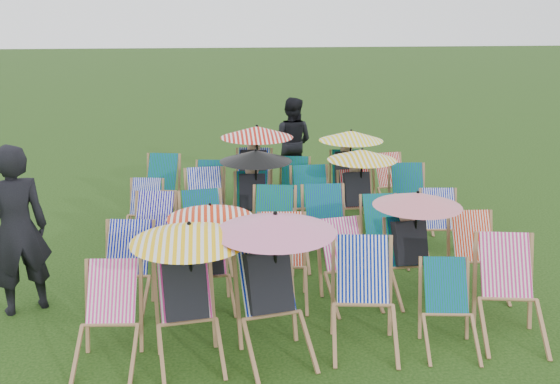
{
  "coord_description": "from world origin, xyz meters",
  "views": [
    {
      "loc": [
        -1.05,
        -7.72,
        3.29
      ],
      "look_at": [
        -0.15,
        0.38,
        0.9
      ],
      "focal_mm": 40.0,
      "sensor_mm": 36.0,
      "label": 1
    }
  ],
  "objects": [
    {
      "name": "ground",
      "position": [
        0.0,
        0.0,
        0.0
      ],
      "size": [
        100.0,
        100.0,
        0.0
      ],
      "primitive_type": "plane",
      "color": "black",
      "rests_on": "ground"
    },
    {
      "name": "deckchair_0",
      "position": [
        -2.09,
        -2.22,
        0.46
      ],
      "size": [
        0.67,
        0.89,
        0.91
      ],
      "rotation": [
        0.0,
        0.0,
        -0.08
      ],
      "color": "#9B6F48",
      "rests_on": "ground"
    },
    {
      "name": "deckchair_1",
      "position": [
        -1.32,
        -2.21,
        0.71
      ],
      "size": [
        1.13,
        1.22,
        1.35
      ],
      "rotation": [
        0.0,
        0.0,
        0.14
      ],
      "color": "#9B6F48",
      "rests_on": "ground"
    },
    {
      "name": "deckchair_2",
      "position": [
        -0.49,
        -2.2,
        0.74
      ],
      "size": [
        1.19,
        1.29,
        1.41
      ],
      "rotation": [
        0.0,
        0.0,
        0.19
      ],
      "color": "#9B6F48",
      "rests_on": "ground"
    },
    {
      "name": "deckchair_3",
      "position": [
        0.42,
        -2.17,
        0.51
      ],
      "size": [
        0.81,
        1.03,
        1.02
      ],
      "rotation": [
        0.0,
        0.0,
        -0.15
      ],
      "color": "#9B6F48",
      "rests_on": "ground"
    },
    {
      "name": "deckchair_4",
      "position": [
        1.26,
        -2.31,
        0.42
      ],
      "size": [
        0.65,
        0.83,
        0.83
      ],
      "rotation": [
        0.0,
        0.0,
        -0.13
      ],
      "color": "#9B6F48",
      "rests_on": "ground"
    },
    {
      "name": "deckchair_5",
      "position": [
        1.95,
        -2.19,
        0.5
      ],
      "size": [
        0.82,
        1.02,
        1.0
      ],
      "rotation": [
        0.0,
        0.0,
        -0.18
      ],
      "color": "#9B6F48",
      "rests_on": "ground"
    },
    {
      "name": "deckchair_6",
      "position": [
        -2.09,
        -1.08,
        0.47
      ],
      "size": [
        0.74,
        0.94,
        0.93
      ],
      "rotation": [
        0.0,
        0.0,
        -0.15
      ],
      "color": "#9B6F48",
      "rests_on": "ground"
    },
    {
      "name": "deckchair_7",
      "position": [
        -1.12,
        -1.06,
        0.62
      ],
      "size": [
        0.99,
        1.06,
        1.17
      ],
      "rotation": [
        0.0,
        0.0,
        0.12
      ],
      "color": "#9B6F48",
      "rests_on": "ground"
    },
    {
      "name": "deckchair_8",
      "position": [
        -0.28,
        -1.05,
        0.48
      ],
      "size": [
        0.72,
        0.93,
        0.95
      ],
      "rotation": [
        0.0,
        0.0,
        -0.1
      ],
      "color": "#9B6F48",
      "rests_on": "ground"
    },
    {
      "name": "deckchair_9",
      "position": [
        0.49,
        -1.17,
        0.45
      ],
      "size": [
        0.72,
        0.91,
        0.9
      ],
      "rotation": [
        0.0,
        0.0,
        0.16
      ],
      "color": "#9B6F48",
      "rests_on": "ground"
    },
    {
      "name": "deckchair_10",
      "position": [
        1.29,
        -1.07,
        0.65
      ],
      "size": [
        1.04,
        1.1,
        1.24
      ],
      "rotation": [
        0.0,
        0.0,
        0.06
      ],
      "color": "#9B6F48",
      "rests_on": "ground"
    },
    {
      "name": "deckchair_11",
      "position": [
        2.07,
        -1.11,
        0.46
      ],
      "size": [
        0.65,
        0.87,
        0.91
      ],
      "rotation": [
        0.0,
        0.0,
        -0.06
      ],
      "color": "#9B6F48",
      "rests_on": "ground"
    },
    {
      "name": "deckchair_12",
      "position": [
        -1.9,
        0.1,
        0.47
      ],
      "size": [
        0.77,
        0.96,
        0.93
      ],
      "rotation": [
        0.0,
        0.0,
        -0.19
      ],
      "color": "#9B6F48",
      "rests_on": "ground"
    },
    {
      "name": "deckchair_13",
      "position": [
        -1.18,
        0.03,
        0.48
      ],
      "size": [
        0.75,
        0.96,
        0.96
      ],
      "rotation": [
        0.0,
        0.0,
        0.14
      ],
      "color": "#9B6F48",
      "rests_on": "ground"
    },
    {
      "name": "deckchair_14",
      "position": [
        -0.28,
        0.07,
        0.49
      ],
      "size": [
        0.79,
        0.99,
        0.97
      ],
      "rotation": [
        0.0,
        0.0,
        -0.17
      ],
      "color": "#9B6F48",
      "rests_on": "ground"
    },
    {
      "name": "deckchair_15",
      "position": [
        0.45,
        0.03,
        0.49
      ],
      "size": [
        0.67,
        0.92,
        0.98
      ],
      "rotation": [
        0.0,
        0.0,
        -0.02
      ],
      "color": "#9B6F48",
      "rests_on": "ground"
    },
    {
      "name": "deckchair_16",
      "position": [
        1.21,
        -0.03,
        0.42
      ],
      "size": [
        0.56,
        0.78,
        0.84
      ],
      "rotation": [
        0.0,
        0.0,
        0.0
      ],
      "color": "#9B6F48",
      "rests_on": "ground"
    },
    {
      "name": "deckchair_17",
      "position": [
        2.09,
        0.11,
        0.43
      ],
      "size": [
        0.64,
        0.84,
        0.86
      ],
      "rotation": [
        0.0,
        0.0,
        -0.1
      ],
      "color": "#9B6F48",
      "rests_on": "ground"
    },
    {
      "name": "deckchair_18",
      "position": [
        -2.11,
        1.24,
        0.42
      ],
      "size": [
        0.66,
        0.84,
        0.83
      ],
      "rotation": [
        0.0,
        0.0,
        -0.16
      ],
      "color": "#9B6F48",
      "rests_on": "ground"
    },
    {
      "name": "deckchair_19",
      "position": [
        -1.15,
        1.22,
        0.48
      ],
      "size": [
        0.73,
        0.95,
        0.97
      ],
      "rotation": [
        0.0,
        0.0,
        0.1
      ],
      "color": "#9B6F48",
      "rests_on": "ground"
    },
    {
      "name": "deckchair_20",
      "position": [
        -0.45,
        1.22,
        0.68
      ],
      "size": [
        1.08,
        1.13,
        1.28
      ],
      "rotation": [
        0.0,
        0.0,
        -0.05
      ],
      "color": "#9B6F48",
      "rests_on": "ground"
    },
    {
      "name": "deckchair_21",
      "position": [
        0.44,
        1.13,
        0.49
      ],
      "size": [
        0.65,
        0.91,
        0.98
      ],
      "rotation": [
        0.0,
        0.0,
        0.01
      ],
      "color": "#9B6F48",
      "rests_on": "ground"
    },
    {
      "name": "deckchair_22",
      "position": [
        1.17,
        1.22,
        0.66
      ],
      "size": [
        1.06,
        1.1,
        1.25
      ],
      "rotation": [
        0.0,
        0.0,
        0.02
      ],
      "color": "#9B6F48",
      "rests_on": "ground"
    },
    {
      "name": "deckchair_23",
      "position": [
        1.99,
        1.25,
        0.47
      ],
      "size": [
        0.7,
        0.92,
        0.94
      ],
      "rotation": [
        0.0,
        0.0,
        -0.09
      ],
      "color": "#9B6F48",
      "rests_on": "ground"
    },
    {
      "name": "deckchair_24",
      "position": [
        -1.96,
        2.41,
        0.47
      ],
      "size": [
        0.78,
        0.97,
        0.94
      ],
      "rotation": [
        0.0,
        0.0,
        -0.21
      ],
      "color": "#9B6F48",
      "rests_on": "ground"
    },
    {
      "name": "deckchair_25",
      "position": [
        -1.14,
        2.37,
        0.41
      ],
      "size": [
        0.65,
        0.83,
        0.82
      ],
      "rotation": [
        0.0,
        0.0,
        -0.15
      ],
      "color": "#9B6F48",
      "rests_on": "ground"
    },
    {
      "name": "deckchair_26",
      "position": [
        -0.37,
        2.35,
        0.76
      ],
      "size": [
        1.21,
        1.28,
        1.44
      ],
      "rotation": [
        0.0,
        0.0,
        -0.14
      ],
      "color": "#9B6F48",
      "rests_on": "ground"
    },
    {
      "name": "deckchair_27",
      "position": [
        0.31,
        2.31,
        0.43
      ],
      "size": [
        0.69,
        0.87,
        0.86
      ],
      "rotation": [
        0.0,
        0.0,
        -0.17
      ],
      "color": "#9B6F48",
      "rests_on": "ground"
    },
    {
      "name": "deckchair_28",
      "position": [
        1.27,
        2.48,
        0.69
      ],
      "size": [
        1.1,
        1.16,
        1.31
      ],
      "rotation": [
        0.0,
        0.0,
        -0.12
      ],
      "color": "#9B6F48",
      "rests_on": "ground"
    },
    {
      "name": "deckchair_29",
      "position": [
        2.03,
        2.29,
        0.44
      ],
      "size": [
        0.68,
        0.88,
        0.88
      ],
      "rotation": [
        0.0,
        0.0,
        0.12
      ],
      "color": "#9B6F48",
      "rests_on": "ground"
    },
    {
      "name": "person_left",
      "position": [
        -3.22,
        -0.99,
        0.96
      ],
      "size": [
        0.84,
        0.73,
        1.93
      ],
      "primitive_type": "imported",
      "rotation": [
        0.0,
        0.0,
        3.62
      ],
      "color": "black",
      "rests_on": "ground"
    },
    {
      "name": "person_rear",
      "position": [
        0.47,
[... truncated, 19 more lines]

